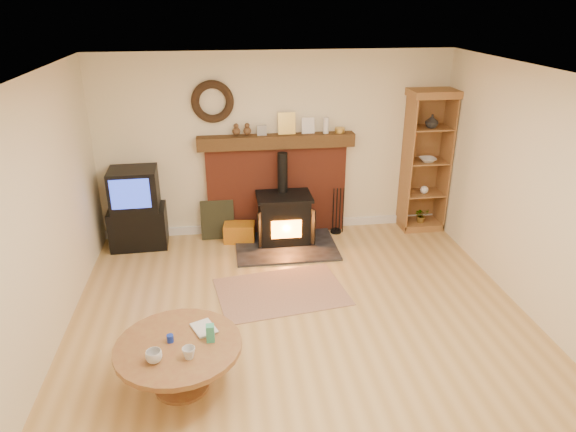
{
  "coord_description": "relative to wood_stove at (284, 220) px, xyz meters",
  "views": [
    {
      "loc": [
        -0.78,
        -4.29,
        3.24
      ],
      "look_at": [
        -0.06,
        1.0,
        0.96
      ],
      "focal_mm": 32.0,
      "sensor_mm": 36.0,
      "label": 1
    }
  ],
  "objects": [
    {
      "name": "ground",
      "position": [
        -0.06,
        -2.27,
        -0.35
      ],
      "size": [
        5.5,
        5.5,
        0.0
      ],
      "primitive_type": "plane",
      "color": "tan",
      "rests_on": "ground"
    },
    {
      "name": "room_shell",
      "position": [
        -0.08,
        -2.18,
        1.37
      ],
      "size": [
        5.02,
        5.52,
        2.61
      ],
      "color": "beige",
      "rests_on": "ground"
    },
    {
      "name": "chimney_breast",
      "position": [
        -0.06,
        0.4,
        0.46
      ],
      "size": [
        2.2,
        0.22,
        1.78
      ],
      "color": "maroon",
      "rests_on": "ground"
    },
    {
      "name": "wood_stove",
      "position": [
        0.0,
        0.0,
        0.0
      ],
      "size": [
        1.4,
        1.0,
        1.27
      ],
      "color": "black",
      "rests_on": "ground"
    },
    {
      "name": "area_rug",
      "position": [
        -0.21,
        -1.34,
        -0.34
      ],
      "size": [
        1.62,
        1.23,
        0.01
      ],
      "primitive_type": "cube",
      "rotation": [
        0.0,
        0.0,
        0.15
      ],
      "color": "brown",
      "rests_on": "ground"
    },
    {
      "name": "tv_unit",
      "position": [
        -2.03,
        0.2,
        0.19
      ],
      "size": [
        0.78,
        0.57,
        1.12
      ],
      "color": "black",
      "rests_on": "ground"
    },
    {
      "name": "curio_cabinet",
      "position": [
        2.11,
        0.28,
        0.69
      ],
      "size": [
        0.66,
        0.48,
        2.07
      ],
      "color": "olive",
      "rests_on": "ground"
    },
    {
      "name": "firelog_box",
      "position": [
        -0.63,
        0.13,
        -0.21
      ],
      "size": [
        0.47,
        0.33,
        0.27
      ],
      "primitive_type": "cube",
      "rotation": [
        0.0,
        0.0,
        -0.13
      ],
      "color": "gold",
      "rests_on": "ground"
    },
    {
      "name": "leaning_painting",
      "position": [
        -0.94,
        0.28,
        -0.06
      ],
      "size": [
        0.47,
        0.13,
        0.57
      ],
      "primitive_type": "cube",
      "rotation": [
        -0.17,
        0.0,
        0.0
      ],
      "color": "black",
      "rests_on": "ground"
    },
    {
      "name": "fire_tools",
      "position": [
        0.82,
        0.23,
        -0.19
      ],
      "size": [
        0.19,
        0.16,
        0.7
      ],
      "color": "black",
      "rests_on": "ground"
    },
    {
      "name": "coffee_table",
      "position": [
        -1.29,
        -2.82,
        0.04
      ],
      "size": [
        1.11,
        1.11,
        0.63
      ],
      "color": "brown",
      "rests_on": "ground"
    }
  ]
}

